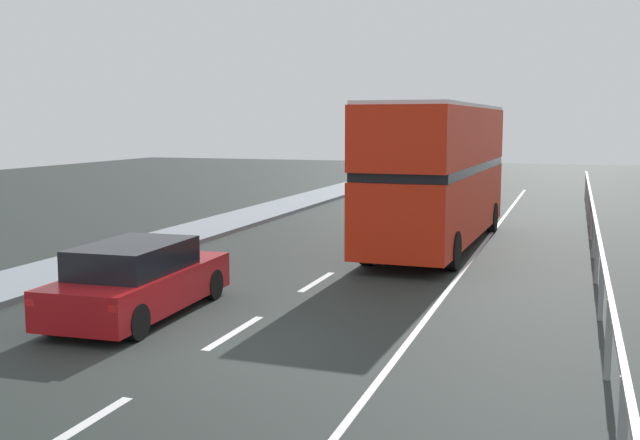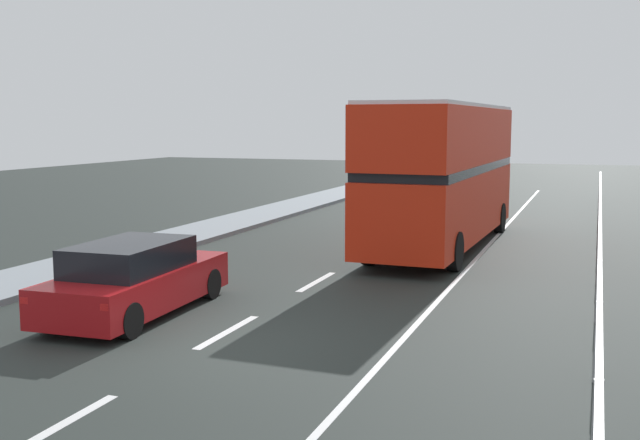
% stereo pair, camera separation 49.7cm
% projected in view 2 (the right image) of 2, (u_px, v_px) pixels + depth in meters
% --- Properties ---
extents(ground_plane, '(74.31, 120.00, 0.10)m').
position_uv_depth(ground_plane, '(206.00, 347.00, 12.79)').
color(ground_plane, '#252B29').
extents(lane_paint_markings, '(3.19, 46.00, 0.01)m').
position_uv_depth(lane_paint_markings, '(423.00, 264.00, 20.04)').
color(lane_paint_markings, silver).
rests_on(lane_paint_markings, ground).
extents(bridge_side_railing, '(0.10, 42.00, 1.22)m').
position_uv_depth(bridge_side_railing, '(600.00, 232.00, 18.94)').
color(bridge_side_railing, gray).
rests_on(bridge_side_railing, ground).
extents(double_decker_bus_red, '(2.77, 10.32, 4.22)m').
position_uv_depth(double_decker_bus_red, '(443.00, 171.00, 22.44)').
color(double_decker_bus_red, red).
rests_on(double_decker_bus_red, ground).
extents(hatchback_car_near, '(1.95, 4.62, 1.44)m').
position_uv_depth(hatchback_car_near, '(135.00, 279.00, 14.69)').
color(hatchback_car_near, '#A01216').
rests_on(hatchback_car_near, ground).
extents(sedan_car_ahead, '(1.81, 4.32, 1.40)m').
position_uv_depth(sedan_car_ahead, '(422.00, 191.00, 33.75)').
color(sedan_car_ahead, '#1F1E36').
rests_on(sedan_car_ahead, ground).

